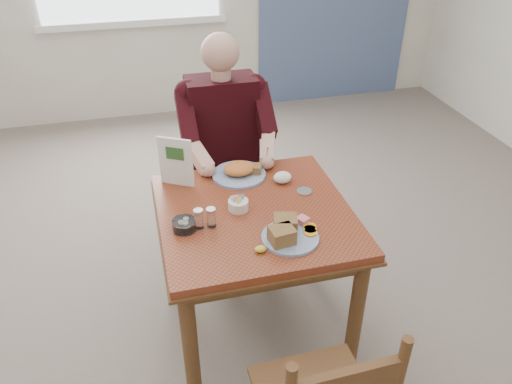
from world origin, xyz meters
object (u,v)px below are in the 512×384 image
object	(u,v)px
table	(255,230)
near_plate	(288,232)
diner	(225,135)
chair_far	(224,176)
far_plate	(240,171)

from	to	relation	value
table	near_plate	distance (m)	0.29
diner	near_plate	distance (m)	0.95
chair_far	diner	bearing A→B (deg)	-89.99
diner	table	bearing A→B (deg)	-90.00
table	far_plate	size ratio (longest dim) A/B	2.54
table	near_plate	bearing A→B (deg)	-69.99
chair_far	far_plate	xyz separation A→B (m)	(0.00, -0.47, 0.30)
near_plate	table	bearing A→B (deg)	110.01
chair_far	diner	size ratio (longest dim) A/B	0.69
table	diner	xyz separation A→B (m)	(0.00, 0.71, 0.17)
diner	far_plate	distance (m)	0.38
diner	near_plate	size ratio (longest dim) A/B	5.14
diner	far_plate	world-z (taller)	diner
near_plate	far_plate	xyz separation A→B (m)	(-0.08, 0.57, -0.00)
table	far_plate	world-z (taller)	far_plate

